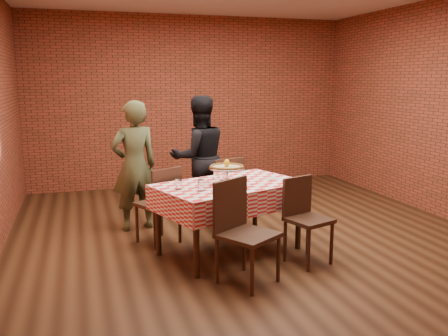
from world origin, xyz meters
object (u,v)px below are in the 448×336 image
Objects in this scene: condiment_caddy at (219,172)px; chair_near_right at (309,222)px; chair_far_right at (221,192)px; diner_olive at (134,166)px; table at (230,218)px; chair_far_left at (158,205)px; pizza_stand at (227,176)px; diner_black at (199,157)px; pizza at (227,167)px; water_glass_right at (179,184)px; water_glass_left at (201,185)px; chair_near_left at (248,233)px.

condiment_caddy is 1.15m from chair_near_right.
diner_olive is at bearing -30.42° from chair_far_right.
table is 0.89m from chair_far_right.
pizza_stand is at bearing 112.73° from chair_far_left.
diner_olive is at bearing 12.93° from diner_black.
pizza_stand is at bearing 124.63° from chair_near_right.
pizza is at bearing 82.75° from diner_black.
chair_far_left reaches higher than water_glass_right.
diner_black reaches higher than diner_olive.
water_glass_right is 0.07× the size of diner_black.
table is 0.73m from water_glass_right.
chair_far_left is at bearing 99.99° from water_glass_right.
chair_far_right reaches higher than water_glass_left.
pizza is at bearing 0.00° from pizza_stand.
chair_near_left is (-0.08, -0.81, 0.10)m from table.
pizza_stand is (-0.04, -0.02, 0.47)m from table.
table is 1.47m from diner_olive.
chair_near_right is at bearing -16.07° from water_glass_left.
diner_olive reaches higher than chair_near_right.
water_glass_right is 0.07× the size of diner_olive.
diner_black is at bearing -174.44° from diner_olive.
pizza_stand is 2.72× the size of condiment_caddy.
condiment_caddy is 1.17m from diner_olive.
chair_near_left is 0.59× the size of diner_olive.
table is 1.66× the size of chair_far_right.
pizza_stand is at bearing 33.11° from water_glass_left.
water_glass_right is 0.12× the size of chair_far_left.
chair_far_right is at bearing 100.28° from diner_black.
pizza_stand reaches higher than table.
table is 0.91× the size of diner_black.
pizza_stand reaches higher than condiment_caddy.
chair_near_left is at bearing 87.17° from chair_far_left.
condiment_caddy is (0.01, 0.32, -0.01)m from pizza_stand.
pizza_stand is 1.00m from chair_far_right.
diner_olive is at bearing 79.92° from chair_near_left.
water_glass_right is 0.76× the size of condiment_caddy.
chair_near_left is (-0.04, -0.79, -0.37)m from pizza_stand.
pizza_stand is 0.44× the size of chair_far_left.
chair_far_right is 0.65m from diner_black.
pizza is 1.03m from chair_far_right.
chair_near_left is at bearing 64.20° from chair_far_right.
water_glass_right is (-0.20, 0.12, 0.00)m from water_glass_left.
chair_far_right is (0.18, 0.57, -0.38)m from condiment_caddy.
water_glass_left is at bearing -30.21° from water_glass_right.
table is at bearing 12.02° from water_glass_right.
table is 0.82m from chair_near_left.
pizza_stand reaches higher than chair_far_left.
chair_far_left is (-0.60, 1.33, -0.03)m from chair_near_left.
chair_far_right is 0.55× the size of diner_black.
chair_far_right is at bearing 53.59° from water_glass_right.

